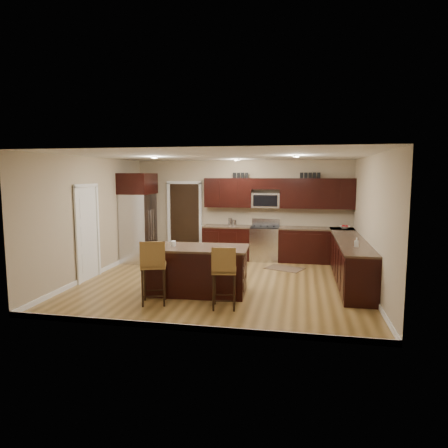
% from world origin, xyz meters
% --- Properties ---
extents(floor, '(6.00, 6.00, 0.00)m').
position_xyz_m(floor, '(0.00, 0.00, 0.00)').
color(floor, olive).
rests_on(floor, ground).
extents(ceiling, '(6.00, 6.00, 0.00)m').
position_xyz_m(ceiling, '(0.00, 0.00, 2.70)').
color(ceiling, silver).
rests_on(ceiling, wall_back).
extents(wall_back, '(6.00, 0.00, 6.00)m').
position_xyz_m(wall_back, '(0.00, 2.75, 1.35)').
color(wall_back, tan).
rests_on(wall_back, floor).
extents(wall_left, '(0.00, 5.50, 5.50)m').
position_xyz_m(wall_left, '(-3.00, 0.00, 1.35)').
color(wall_left, tan).
rests_on(wall_left, floor).
extents(wall_right, '(0.00, 5.50, 5.50)m').
position_xyz_m(wall_right, '(3.00, 0.00, 1.35)').
color(wall_right, tan).
rests_on(wall_right, floor).
extents(base_cabinets, '(4.02, 3.96, 0.92)m').
position_xyz_m(base_cabinets, '(1.90, 1.45, 0.46)').
color(base_cabinets, black).
rests_on(base_cabinets, floor).
extents(upper_cabinets, '(4.00, 0.33, 0.80)m').
position_xyz_m(upper_cabinets, '(1.04, 2.58, 1.84)').
color(upper_cabinets, black).
rests_on(upper_cabinets, wall_back).
extents(range, '(0.76, 0.64, 1.11)m').
position_xyz_m(range, '(0.68, 2.45, 0.47)').
color(range, silver).
rests_on(range, floor).
extents(microwave, '(0.76, 0.31, 0.40)m').
position_xyz_m(microwave, '(0.68, 2.60, 1.62)').
color(microwave, silver).
rests_on(microwave, upper_cabinets).
extents(doorway, '(0.85, 0.03, 2.06)m').
position_xyz_m(doorway, '(-1.65, 2.73, 1.03)').
color(doorway, black).
rests_on(doorway, floor).
extents(pantry_door, '(0.03, 0.80, 2.04)m').
position_xyz_m(pantry_door, '(-2.98, -0.30, 1.02)').
color(pantry_door, white).
rests_on(pantry_door, floor).
extents(letter_decor, '(2.20, 0.03, 0.15)m').
position_xyz_m(letter_decor, '(0.90, 2.58, 2.29)').
color(letter_decor, black).
rests_on(letter_decor, upper_cabinets).
extents(island, '(1.99, 1.12, 0.92)m').
position_xyz_m(island, '(-0.33, -0.83, 0.43)').
color(island, black).
rests_on(island, floor).
extents(stool_left, '(0.54, 0.54, 1.16)m').
position_xyz_m(stool_left, '(-0.92, -1.68, 0.73)').
color(stool_left, olive).
rests_on(stool_left, floor).
extents(stool_right, '(0.46, 0.46, 1.10)m').
position_xyz_m(stool_right, '(0.35, -1.68, 0.69)').
color(stool_right, olive).
rests_on(stool_right, floor).
extents(refrigerator, '(0.79, 0.96, 2.35)m').
position_xyz_m(refrigerator, '(-2.62, 1.68, 1.21)').
color(refrigerator, silver).
rests_on(refrigerator, floor).
extents(floor_mat, '(1.03, 0.88, 0.01)m').
position_xyz_m(floor_mat, '(1.26, 1.54, 0.01)').
color(floor_mat, brown).
rests_on(floor_mat, floor).
extents(fruit_bowl, '(0.29, 0.29, 0.07)m').
position_xyz_m(fruit_bowl, '(2.75, 2.45, 0.95)').
color(fruit_bowl, silver).
rests_on(fruit_bowl, base_cabinets).
extents(soap_bottle, '(0.09, 0.09, 0.17)m').
position_xyz_m(soap_bottle, '(2.70, -0.24, 1.01)').
color(soap_bottle, '#B2B2B2').
rests_on(soap_bottle, base_cabinets).
extents(canister_tall, '(0.12, 0.12, 0.21)m').
position_xyz_m(canister_tall, '(-0.27, 2.45, 1.03)').
color(canister_tall, silver).
rests_on(canister_tall, base_cabinets).
extents(canister_short, '(0.11, 0.11, 0.16)m').
position_xyz_m(canister_short, '(-0.15, 2.45, 1.00)').
color(canister_short, silver).
rests_on(canister_short, base_cabinets).
extents(island_jar, '(0.10, 0.10, 0.10)m').
position_xyz_m(island_jar, '(-0.83, -0.83, 0.97)').
color(island_jar, white).
rests_on(island_jar, island).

